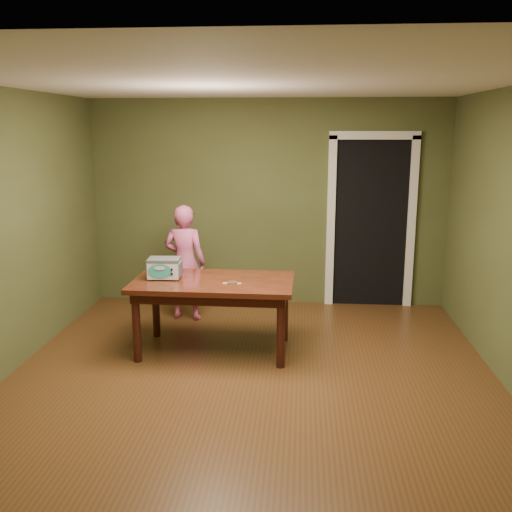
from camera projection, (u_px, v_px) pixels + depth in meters
name	position (u px, v px, depth m)	size (l,w,h in m)	color
floor	(250.00, 384.00, 5.09)	(5.00, 5.00, 0.00)	#513417
room_shell	(250.00, 193.00, 4.72)	(4.52, 5.02, 2.61)	#4A552D
doorway	(368.00, 220.00, 7.46)	(1.10, 0.66, 2.25)	black
dining_table	(213.00, 290.00, 5.72)	(1.61, 0.93, 0.75)	#37120C
toy_oven	(164.00, 267.00, 5.74)	(0.35, 0.25, 0.21)	#4C4F54
baking_pan	(232.00, 283.00, 5.56)	(0.10, 0.10, 0.02)	silver
spatula	(232.00, 283.00, 5.57)	(0.18, 0.03, 0.01)	#FFD56E
child	(185.00, 263.00, 6.71)	(0.50, 0.33, 1.37)	#D25689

